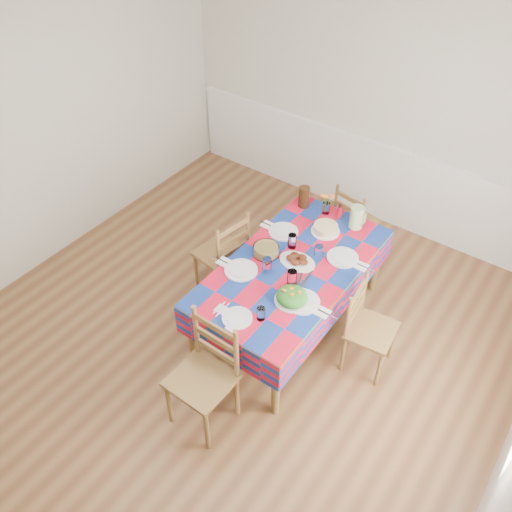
{
  "coord_description": "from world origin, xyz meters",
  "views": [
    {
      "loc": [
        1.95,
        -2.27,
        3.79
      ],
      "look_at": [
        0.06,
        0.35,
        0.89
      ],
      "focal_mm": 38.0,
      "sensor_mm": 36.0,
      "label": 1
    }
  ],
  "objects_px": {
    "chair_near": "(205,376)",
    "chair_far": "(354,223)",
    "meat_platter": "(297,260)",
    "chair_right": "(367,328)",
    "tea_pitcher": "(304,197)",
    "chair_left": "(224,254)",
    "green_pitcher": "(357,217)",
    "dining_table": "(292,272)"
  },
  "relations": [
    {
      "from": "dining_table",
      "to": "green_pitcher",
      "type": "relative_size",
      "value": 8.71
    },
    {
      "from": "chair_near",
      "to": "chair_right",
      "type": "bearing_deg",
      "value": 58.54
    },
    {
      "from": "chair_right",
      "to": "chair_far",
      "type": "bearing_deg",
      "value": 26.23
    },
    {
      "from": "dining_table",
      "to": "chair_near",
      "type": "bearing_deg",
      "value": -89.96
    },
    {
      "from": "chair_far",
      "to": "dining_table",
      "type": "bearing_deg",
      "value": 101.64
    },
    {
      "from": "green_pitcher",
      "to": "tea_pitcher",
      "type": "relative_size",
      "value": 1.02
    },
    {
      "from": "dining_table",
      "to": "chair_right",
      "type": "height_order",
      "value": "chair_right"
    },
    {
      "from": "chair_near",
      "to": "dining_table",
      "type": "bearing_deg",
      "value": 91.13
    },
    {
      "from": "chair_left",
      "to": "green_pitcher",
      "type": "bearing_deg",
      "value": 139.05
    },
    {
      "from": "chair_left",
      "to": "chair_right",
      "type": "relative_size",
      "value": 1.08
    },
    {
      "from": "dining_table",
      "to": "green_pitcher",
      "type": "xyz_separation_m",
      "value": [
        0.18,
        0.77,
        0.18
      ]
    },
    {
      "from": "tea_pitcher",
      "to": "chair_far",
      "type": "height_order",
      "value": "tea_pitcher"
    },
    {
      "from": "meat_platter",
      "to": "chair_left",
      "type": "xyz_separation_m",
      "value": [
        -0.75,
        -0.06,
        -0.28
      ]
    },
    {
      "from": "chair_right",
      "to": "chair_near",
      "type": "bearing_deg",
      "value": 141.17
    },
    {
      "from": "chair_near",
      "to": "tea_pitcher",
      "type": "bearing_deg",
      "value": 101.99
    },
    {
      "from": "chair_left",
      "to": "chair_right",
      "type": "bearing_deg",
      "value": 98.82
    },
    {
      "from": "green_pitcher",
      "to": "chair_left",
      "type": "bearing_deg",
      "value": -139.68
    },
    {
      "from": "meat_platter",
      "to": "chair_far",
      "type": "bearing_deg",
      "value": 90.99
    },
    {
      "from": "chair_near",
      "to": "chair_right",
      "type": "height_order",
      "value": "chair_near"
    },
    {
      "from": "dining_table",
      "to": "chair_near",
      "type": "height_order",
      "value": "chair_near"
    },
    {
      "from": "dining_table",
      "to": "chair_near",
      "type": "relative_size",
      "value": 1.87
    },
    {
      "from": "tea_pitcher",
      "to": "chair_right",
      "type": "bearing_deg",
      "value": -34.64
    },
    {
      "from": "tea_pitcher",
      "to": "dining_table",
      "type": "bearing_deg",
      "value": -64.12
    },
    {
      "from": "dining_table",
      "to": "chair_far",
      "type": "relative_size",
      "value": 2.16
    },
    {
      "from": "chair_far",
      "to": "chair_left",
      "type": "xyz_separation_m",
      "value": [
        -0.73,
        -1.17,
        0.04
      ]
    },
    {
      "from": "green_pitcher",
      "to": "chair_far",
      "type": "height_order",
      "value": "green_pitcher"
    },
    {
      "from": "meat_platter",
      "to": "chair_right",
      "type": "xyz_separation_m",
      "value": [
        0.73,
        -0.06,
        -0.32
      ]
    },
    {
      "from": "meat_platter",
      "to": "tea_pitcher",
      "type": "distance_m",
      "value": 0.8
    },
    {
      "from": "chair_far",
      "to": "chair_right",
      "type": "relative_size",
      "value": 0.98
    },
    {
      "from": "meat_platter",
      "to": "green_pitcher",
      "type": "height_order",
      "value": "green_pitcher"
    },
    {
      "from": "green_pitcher",
      "to": "chair_near",
      "type": "height_order",
      "value": "chair_near"
    },
    {
      "from": "dining_table",
      "to": "tea_pitcher",
      "type": "relative_size",
      "value": 8.92
    },
    {
      "from": "tea_pitcher",
      "to": "chair_far",
      "type": "distance_m",
      "value": 0.68
    },
    {
      "from": "meat_platter",
      "to": "chair_near",
      "type": "xyz_separation_m",
      "value": [
        -0.01,
        -1.21,
        -0.26
      ]
    },
    {
      "from": "dining_table",
      "to": "chair_far",
      "type": "bearing_deg",
      "value": 90.38
    },
    {
      "from": "green_pitcher",
      "to": "chair_far",
      "type": "bearing_deg",
      "value": 115.04
    },
    {
      "from": "dining_table",
      "to": "meat_platter",
      "type": "relative_size",
      "value": 5.75
    },
    {
      "from": "chair_near",
      "to": "chair_left",
      "type": "distance_m",
      "value": 1.37
    },
    {
      "from": "meat_platter",
      "to": "tea_pitcher",
      "type": "height_order",
      "value": "tea_pitcher"
    },
    {
      "from": "tea_pitcher",
      "to": "chair_left",
      "type": "height_order",
      "value": "chair_left"
    },
    {
      "from": "chair_near",
      "to": "chair_far",
      "type": "bearing_deg",
      "value": 91.3
    },
    {
      "from": "green_pitcher",
      "to": "chair_far",
      "type": "distance_m",
      "value": 0.6
    }
  ]
}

